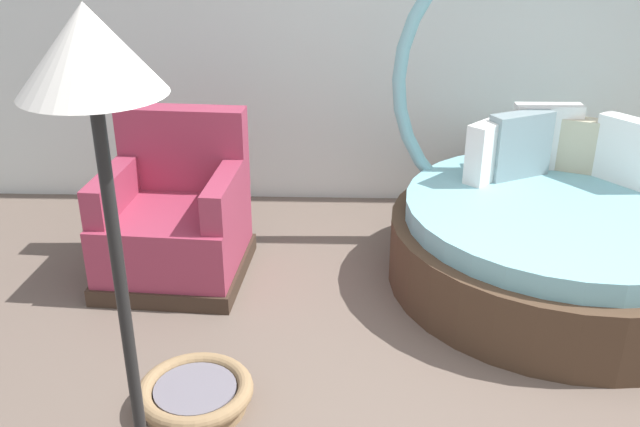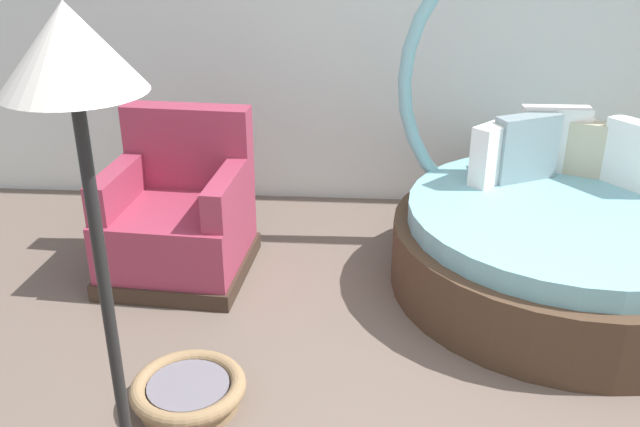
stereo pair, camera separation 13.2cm
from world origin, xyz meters
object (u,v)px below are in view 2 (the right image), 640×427
object	(u,v)px
round_daybed	(566,222)
floor_lamp	(78,109)
pet_basket	(189,391)
red_armchair	(180,219)

from	to	relation	value
round_daybed	floor_lamp	world-z (taller)	round_daybed
pet_basket	floor_lamp	xyz separation A→B (m)	(-0.04, -0.62, 1.46)
round_daybed	pet_basket	bearing A→B (deg)	-146.56
red_armchair	pet_basket	distance (m)	1.29
round_daybed	floor_lamp	bearing A→B (deg)	-135.86
round_daybed	red_armchair	bearing A→B (deg)	-179.31
red_armchair	pet_basket	bearing A→B (deg)	-74.80
red_armchair	floor_lamp	world-z (taller)	floor_lamp
pet_basket	round_daybed	bearing A→B (deg)	33.44
round_daybed	red_armchair	distance (m)	2.23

